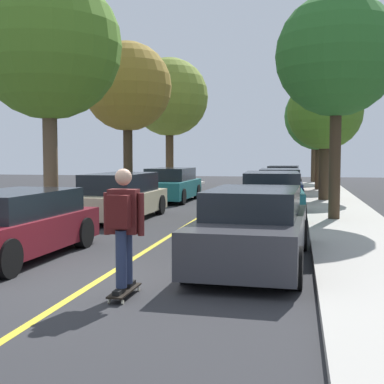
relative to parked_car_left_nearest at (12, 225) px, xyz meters
name	(u,v)px	position (x,y,z in m)	size (l,w,h in m)	color
ground	(99,280)	(2.26, -1.30, -0.64)	(80.00, 80.00, 0.00)	#2D2D30
center_line	(164,240)	(2.26, 2.70, -0.64)	(0.12, 39.20, 0.01)	gold
parked_car_left_nearest	(12,225)	(0.00, 0.00, 0.00)	(1.96, 4.28, 1.27)	maroon
parked_car_left_near	(120,197)	(0.00, 6.18, 0.06)	(1.90, 4.48, 1.40)	#BCAD89
parked_car_left_far	(171,185)	(0.00, 12.56, 0.05)	(1.94, 4.35, 1.40)	#196066
parked_car_right_nearest	(254,228)	(4.52, 0.37, 0.02)	(1.96, 4.65, 1.36)	#38383D
parked_car_right_near	(272,197)	(4.52, 6.84, 0.07)	(2.02, 4.52, 1.45)	#196066
parked_car_right_far	(279,185)	(4.52, 13.24, 0.04)	(2.01, 4.68, 1.38)	navy
parked_car_right_farthest	(284,179)	(4.52, 19.35, 0.05)	(1.92, 4.71, 1.39)	maroon
street_tree_left_nearest	(48,47)	(-1.79, 5.19, 4.42)	(4.21, 4.21, 7.05)	brown
street_tree_left_near	(127,87)	(-1.79, 12.26, 4.15)	(3.72, 3.72, 6.54)	#3D2D1E
street_tree_left_far	(169,97)	(-1.79, 19.56, 4.50)	(4.31, 4.31, 7.19)	#4C3823
street_tree_right_nearest	(337,56)	(6.31, 6.48, 4.09)	(3.44, 3.44, 6.34)	#3D2D1E
street_tree_right_near	(325,113)	(6.31, 12.94, 3.02)	(3.03, 3.03, 5.08)	#3D2D1E
street_tree_right_far	(319,116)	(6.31, 19.67, 3.36)	(3.59, 3.59, 5.67)	#3D2D1E
street_tree_right_farthest	(315,111)	(6.31, 27.32, 4.22)	(3.38, 3.38, 6.46)	#3D2D1E
skateboard	(125,291)	(2.97, -2.15, -0.55)	(0.23, 0.84, 0.10)	black
skateboarder	(123,222)	(2.97, -2.19, 0.40)	(0.58, 0.70, 1.67)	black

